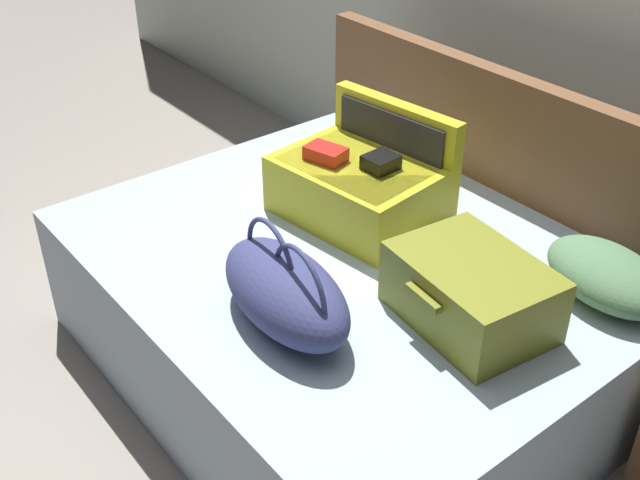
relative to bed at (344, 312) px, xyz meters
The scene contains 7 objects.
ground_plane 0.48m from the bed, 90.00° to the right, with size 12.00×12.00×0.00m, color gray.
bed is the anchor object (origin of this frame).
headboard 0.83m from the bed, 90.00° to the left, with size 1.95×0.08×1.00m, color brown.
hard_case_large 0.49m from the bed, 128.22° to the left, with size 0.62×0.52×0.39m.
hard_case_medium 0.64m from the bed, ahead, with size 0.52×0.41×0.22m.
duffel_bag 0.57m from the bed, 65.79° to the right, with size 0.60×0.34×0.32m.
pillow_near_headboard 0.93m from the bed, 35.13° to the left, with size 0.45×0.29×0.16m, color #4C724C.
Camera 1 is at (1.71, -1.07, 2.05)m, focal length 43.55 mm.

